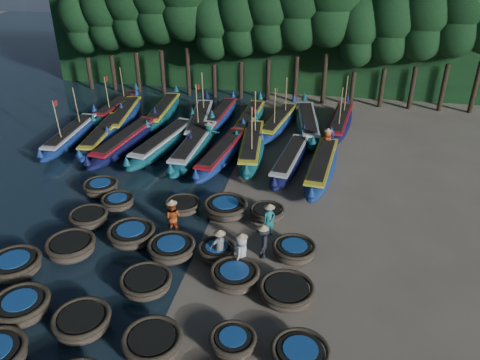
% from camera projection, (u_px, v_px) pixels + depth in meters
% --- Properties ---
extents(ground, '(120.00, 120.00, 0.00)m').
position_uv_depth(ground, '(205.00, 231.00, 22.41)').
color(ground, gray).
rests_on(ground, ground).
extents(foliage_wall, '(40.00, 3.00, 10.00)m').
position_uv_depth(foliage_wall, '(274.00, 31.00, 40.37)').
color(foliage_wall, black).
rests_on(foliage_wall, ground).
extents(coracle_5, '(2.40, 2.40, 0.85)m').
position_uv_depth(coracle_5, '(22.00, 307.00, 17.20)').
color(coracle_5, brown).
rests_on(coracle_5, ground).
extents(coracle_6, '(2.19, 2.19, 0.77)m').
position_uv_depth(coracle_6, '(82.00, 322.00, 16.60)').
color(coracle_6, brown).
rests_on(coracle_6, ground).
extents(coracle_7, '(2.23, 2.23, 0.84)m').
position_uv_depth(coracle_7, '(153.00, 344.00, 15.68)').
color(coracle_7, brown).
rests_on(coracle_7, ground).
extents(coracle_8, '(1.97, 1.97, 0.66)m').
position_uv_depth(coracle_8, '(233.00, 342.00, 15.87)').
color(coracle_8, brown).
rests_on(coracle_8, ground).
extents(coracle_9, '(2.40, 2.40, 0.66)m').
position_uv_depth(coracle_9, '(300.00, 355.00, 15.40)').
color(coracle_9, brown).
rests_on(coracle_9, ground).
extents(coracle_10, '(2.61, 2.61, 0.79)m').
position_uv_depth(coracle_10, '(15.00, 265.00, 19.38)').
color(coracle_10, brown).
rests_on(coracle_10, ground).
extents(coracle_11, '(2.19, 2.19, 0.84)m').
position_uv_depth(coracle_11, '(71.00, 247.00, 20.45)').
color(coracle_11, brown).
rests_on(coracle_11, ground).
extents(coracle_12, '(2.47, 2.47, 0.70)m').
position_uv_depth(coracle_12, '(146.00, 283.00, 18.52)').
color(coracle_12, brown).
rests_on(coracle_12, ground).
extents(coracle_13, '(2.15, 2.15, 0.79)m').
position_uv_depth(coracle_13, '(235.00, 276.00, 18.76)').
color(coracle_13, brown).
rests_on(coracle_13, ground).
extents(coracle_14, '(2.28, 2.28, 0.73)m').
position_uv_depth(coracle_14, '(287.00, 292.00, 18.02)').
color(coracle_14, brown).
rests_on(coracle_14, ground).
extents(coracle_15, '(1.97, 1.97, 0.72)m').
position_uv_depth(coracle_15, '(89.00, 218.00, 22.64)').
color(coracle_15, brown).
rests_on(coracle_15, ground).
extents(coracle_16, '(2.34, 2.34, 0.76)m').
position_uv_depth(coracle_16, '(131.00, 235.00, 21.37)').
color(coracle_16, brown).
rests_on(coracle_16, ground).
extents(coracle_17, '(2.40, 2.40, 0.76)m').
position_uv_depth(coracle_17, '(171.00, 249.00, 20.42)').
color(coracle_17, brown).
rests_on(coracle_17, ground).
extents(coracle_18, '(2.03, 2.03, 0.67)m').
position_uv_depth(coracle_18, '(217.00, 251.00, 20.35)').
color(coracle_18, brown).
rests_on(coracle_18, ground).
extents(coracle_19, '(2.29, 2.29, 0.71)m').
position_uv_depth(coracle_19, '(294.00, 250.00, 20.36)').
color(coracle_19, brown).
rests_on(coracle_19, ground).
extents(coracle_20, '(2.06, 2.06, 0.74)m').
position_uv_depth(coracle_20, '(101.00, 187.00, 25.29)').
color(coracle_20, brown).
rests_on(coracle_20, ground).
extents(coracle_21, '(1.72, 1.72, 0.64)m').
position_uv_depth(coracle_21, '(118.00, 202.00, 24.06)').
color(coracle_21, brown).
rests_on(coracle_21, ground).
extents(coracle_22, '(1.98, 1.98, 0.64)m').
position_uv_depth(coracle_22, '(183.00, 206.00, 23.74)').
color(coracle_22, brown).
rests_on(coracle_22, ground).
extents(coracle_23, '(2.30, 2.30, 0.84)m').
position_uv_depth(coracle_23, '(226.00, 208.00, 23.30)').
color(coracle_23, brown).
rests_on(coracle_23, ground).
extents(coracle_24, '(1.75, 1.75, 0.66)m').
position_uv_depth(coracle_24, '(267.00, 213.00, 23.11)').
color(coracle_24, brown).
rests_on(coracle_24, ground).
extents(long_boat_0, '(1.93, 8.30, 3.53)m').
position_uv_depth(long_boat_0, '(71.00, 136.00, 31.34)').
color(long_boat_0, navy).
rests_on(long_boat_0, ground).
extents(long_boat_1, '(2.34, 8.43, 1.49)m').
position_uv_depth(long_boat_1, '(104.00, 135.00, 31.40)').
color(long_boat_1, navy).
rests_on(long_boat_1, ground).
extents(long_boat_2, '(2.51, 8.93, 1.58)m').
position_uv_depth(long_boat_2, '(126.00, 141.00, 30.40)').
color(long_boat_2, '#0F123A').
rests_on(long_boat_2, ground).
extents(long_boat_3, '(3.03, 8.77, 1.56)m').
position_uv_depth(long_boat_3, '(164.00, 142.00, 30.25)').
color(long_boat_3, '#0F5854').
rests_on(long_boat_3, ground).
extents(long_boat_4, '(1.77, 9.03, 1.59)m').
position_uv_depth(long_boat_4, '(194.00, 146.00, 29.69)').
color(long_boat_4, '#0F5854').
rests_on(long_boat_4, ground).
extents(long_boat_5, '(2.60, 8.37, 1.49)m').
position_uv_depth(long_boat_5, '(222.00, 153.00, 28.86)').
color(long_boat_5, navy).
rests_on(long_boat_5, ground).
extents(long_boat_6, '(2.44, 8.97, 3.83)m').
position_uv_depth(long_boat_6, '(252.00, 146.00, 29.66)').
color(long_boat_6, '#0F5854').
rests_on(long_boat_6, ground).
extents(long_boat_7, '(2.43, 8.05, 1.43)m').
position_uv_depth(long_boat_7, '(290.00, 160.00, 28.08)').
color(long_boat_7, '#0F123A').
rests_on(long_boat_7, ground).
extents(long_boat_8, '(2.32, 8.66, 1.53)m').
position_uv_depth(long_boat_8, '(322.00, 166.00, 27.23)').
color(long_boat_8, navy).
rests_on(long_boat_8, ground).
extents(long_boat_9, '(1.55, 7.91, 3.36)m').
position_uv_depth(long_boat_9, '(117.00, 107.00, 36.50)').
color(long_boat_9, '#0F5854').
rests_on(long_boat_9, ground).
extents(long_boat_10, '(2.77, 8.53, 1.52)m').
position_uv_depth(long_boat_10, '(124.00, 116.00, 34.62)').
color(long_boat_10, navy).
rests_on(long_boat_10, ground).
extents(long_boat_11, '(2.02, 8.42, 1.48)m').
position_uv_depth(long_boat_11, '(163.00, 111.00, 35.54)').
color(long_boat_11, '#0F5854').
rests_on(long_boat_11, ground).
extents(long_boat_12, '(2.76, 8.95, 3.83)m').
position_uv_depth(long_boat_12, '(200.00, 121.00, 33.53)').
color(long_boat_12, '#0F123A').
rests_on(long_boat_12, ground).
extents(long_boat_13, '(1.76, 7.84, 1.38)m').
position_uv_depth(long_boat_13, '(220.00, 116.00, 34.81)').
color(long_boat_13, navy).
rests_on(long_boat_13, ground).
extents(long_boat_14, '(1.76, 8.42, 1.48)m').
position_uv_depth(long_boat_14, '(249.00, 120.00, 33.90)').
color(long_boat_14, '#0F5854').
rests_on(long_boat_14, ground).
extents(long_boat_15, '(2.83, 8.22, 3.54)m').
position_uv_depth(long_boat_15, '(279.00, 122.00, 33.51)').
color(long_boat_15, navy).
rests_on(long_boat_15, ground).
extents(long_boat_16, '(2.73, 8.88, 1.58)m').
position_uv_depth(long_boat_16, '(308.00, 124.00, 33.16)').
color(long_boat_16, '#0F5854').
rests_on(long_boat_16, ground).
extents(long_boat_17, '(2.51, 8.57, 3.67)m').
position_uv_depth(long_boat_17, '(340.00, 123.00, 33.34)').
color(long_boat_17, '#0F123A').
rests_on(long_boat_17, ground).
extents(fisherman_0, '(0.71, 0.95, 1.97)m').
position_uv_depth(fisherman_0, '(242.00, 252.00, 19.39)').
color(fisherman_0, beige).
rests_on(fisherman_0, ground).
extents(fisherman_1, '(0.71, 0.67, 1.84)m').
position_uv_depth(fisherman_1, '(269.00, 219.00, 21.63)').
color(fisherman_1, '#1A6E70').
rests_on(fisherman_1, ground).
extents(fisherman_2, '(0.82, 0.64, 1.89)m').
position_uv_depth(fisherman_2, '(173.00, 216.00, 21.89)').
color(fisherman_2, '#B94718').
rests_on(fisherman_2, ground).
extents(fisherman_3, '(0.65, 1.05, 1.77)m').
position_uv_depth(fisherman_3, '(263.00, 241.00, 20.23)').
color(fisherman_3, black).
rests_on(fisherman_3, ground).
extents(fisherman_4, '(0.98, 0.84, 1.78)m').
position_uv_depth(fisherman_4, '(220.00, 246.00, 19.89)').
color(fisherman_4, beige).
rests_on(fisherman_4, ground).
extents(fisherman_5, '(1.38, 1.39, 1.80)m').
position_uv_depth(fisherman_5, '(209.00, 134.00, 30.80)').
color(fisherman_5, '#1A6E70').
rests_on(fisherman_5, ground).
extents(fisherman_6, '(0.89, 1.01, 1.93)m').
position_uv_depth(fisherman_6, '(327.00, 142.00, 29.53)').
color(fisherman_6, '#B94718').
rests_on(fisherman_6, ground).
extents(tree_0, '(3.68, 3.68, 8.68)m').
position_uv_depth(tree_0, '(82.00, 20.00, 39.63)').
color(tree_0, black).
rests_on(tree_0, ground).
extents(tree_1, '(4.09, 4.09, 9.65)m').
position_uv_depth(tree_1, '(106.00, 13.00, 38.92)').
color(tree_1, black).
rests_on(tree_1, ground).
extents(tree_2, '(4.51, 4.51, 10.63)m').
position_uv_depth(tree_2, '(131.00, 5.00, 38.20)').
color(tree_2, black).
rests_on(tree_2, ground).
extents(tree_5, '(3.68, 3.68, 8.68)m').
position_uv_depth(tree_5, '(213.00, 25.00, 37.65)').
color(tree_5, black).
rests_on(tree_5, ground).
extents(tree_6, '(4.09, 4.09, 9.65)m').
position_uv_depth(tree_6, '(241.00, 17.00, 36.94)').
color(tree_6, black).
rests_on(tree_6, ground).
extents(tree_7, '(4.51, 4.51, 10.63)m').
position_uv_depth(tree_7, '(270.00, 9.00, 36.23)').
color(tree_7, black).
rests_on(tree_7, ground).
extents(tree_8, '(4.92, 4.92, 11.60)m').
position_uv_depth(tree_8, '(300.00, 1.00, 35.51)').
color(tree_8, black).
rests_on(tree_8, ground).
extents(tree_10, '(3.68, 3.68, 8.68)m').
position_uv_depth(tree_10, '(359.00, 30.00, 35.68)').
color(tree_10, black).
rests_on(tree_10, ground).
extents(tree_11, '(4.09, 4.09, 9.65)m').
position_uv_depth(tree_11, '(392.00, 22.00, 34.97)').
color(tree_11, black).
rests_on(tree_11, ground).
extents(tree_12, '(4.51, 4.51, 10.63)m').
position_uv_depth(tree_12, '(425.00, 14.00, 34.25)').
color(tree_12, black).
rests_on(tree_12, ground).
extents(tree_13, '(4.92, 4.92, 11.60)m').
position_uv_depth(tree_13, '(461.00, 5.00, 33.54)').
color(tree_13, black).
rests_on(tree_13, ground).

